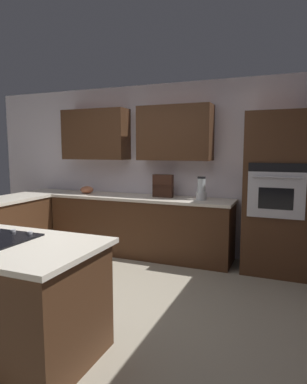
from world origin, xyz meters
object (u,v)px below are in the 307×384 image
(wall_oven, at_px, (277,194))
(blender, at_px, (201,190))
(spice_rack, at_px, (163,186))
(mixing_bowl, at_px, (87,190))

(wall_oven, xyz_separation_m, blender, (1.00, -0.02, 0.00))
(blender, xyz_separation_m, spice_rack, (0.60, -0.06, 0.03))
(wall_oven, distance_m, spice_rack, 1.60)
(wall_oven, distance_m, mixing_bowl, 2.90)
(wall_oven, height_order, mixing_bowl, wall_oven)
(wall_oven, relative_size, mixing_bowl, 9.85)
(wall_oven, xyz_separation_m, spice_rack, (1.60, -0.08, 0.03))
(wall_oven, height_order, spice_rack, wall_oven)
(blender, relative_size, spice_rack, 0.98)
(mixing_bowl, xyz_separation_m, spice_rack, (-1.30, -0.06, 0.11))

